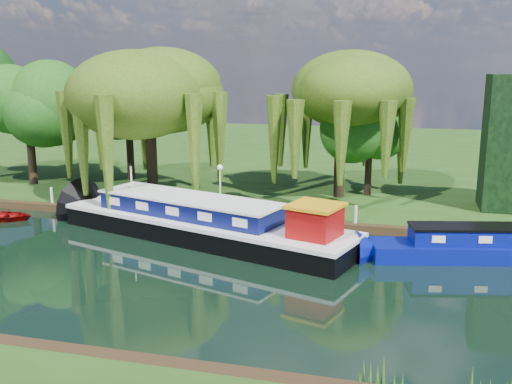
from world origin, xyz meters
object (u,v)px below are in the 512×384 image
(narrowboat, at_px, (501,247))
(red_dinghy, at_px, (5,220))
(dutch_barge, at_px, (205,223))
(white_cruiser, at_px, (431,254))

(narrowboat, bearing_deg, red_dinghy, 166.61)
(dutch_barge, xyz_separation_m, white_cruiser, (11.42, 0.49, -0.88))
(dutch_barge, distance_m, white_cruiser, 11.46)
(narrowboat, xyz_separation_m, white_cruiser, (-3.12, 0.09, -0.63))
(red_dinghy, distance_m, white_cruiser, 24.21)
(dutch_barge, xyz_separation_m, narrowboat, (14.53, 0.41, -0.25))
(narrowboat, height_order, red_dinghy, narrowboat)
(red_dinghy, height_order, white_cruiser, white_cruiser)
(white_cruiser, bearing_deg, red_dinghy, 88.63)
(red_dinghy, bearing_deg, dutch_barge, -102.54)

